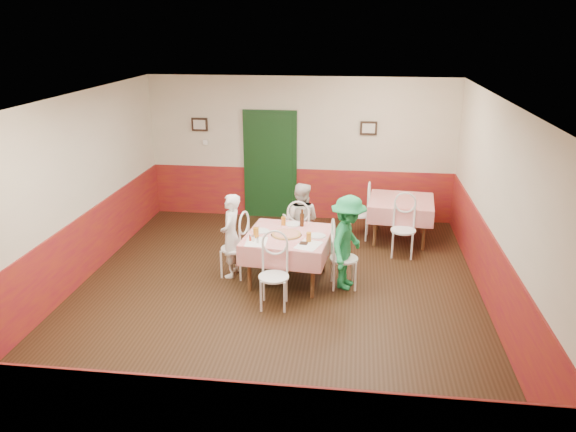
# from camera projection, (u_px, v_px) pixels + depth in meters

# --- Properties ---
(floor) EXTENTS (7.00, 7.00, 0.00)m
(floor) POSITION_uv_depth(u_px,v_px,m) (275.00, 295.00, 8.18)
(floor) COLOR black
(floor) RESTS_ON ground
(ceiling) EXTENTS (7.00, 7.00, 0.00)m
(ceiling) POSITION_uv_depth(u_px,v_px,m) (274.00, 100.00, 7.26)
(ceiling) COLOR white
(ceiling) RESTS_ON back_wall
(back_wall) EXTENTS (6.00, 0.10, 2.80)m
(back_wall) POSITION_uv_depth(u_px,v_px,m) (301.00, 149.00, 11.00)
(back_wall) COLOR beige
(back_wall) RESTS_ON ground
(front_wall) EXTENTS (6.00, 0.10, 2.80)m
(front_wall) POSITION_uv_depth(u_px,v_px,m) (210.00, 338.00, 4.44)
(front_wall) COLOR beige
(front_wall) RESTS_ON ground
(left_wall) EXTENTS (0.10, 7.00, 2.80)m
(left_wall) POSITION_uv_depth(u_px,v_px,m) (69.00, 195.00, 8.07)
(left_wall) COLOR beige
(left_wall) RESTS_ON ground
(right_wall) EXTENTS (0.10, 7.00, 2.80)m
(right_wall) POSITION_uv_depth(u_px,v_px,m) (500.00, 212.00, 7.37)
(right_wall) COLOR beige
(right_wall) RESTS_ON ground
(wainscot_back) EXTENTS (6.00, 0.03, 1.00)m
(wainscot_back) POSITION_uv_depth(u_px,v_px,m) (300.00, 193.00, 11.28)
(wainscot_back) COLOR maroon
(wainscot_back) RESTS_ON ground
(wainscot_front) EXTENTS (6.00, 0.03, 1.00)m
(wainscot_front) POSITION_uv_depth(u_px,v_px,m) (216.00, 430.00, 4.75)
(wainscot_front) COLOR maroon
(wainscot_front) RESTS_ON ground
(wainscot_left) EXTENTS (0.03, 7.00, 1.00)m
(wainscot_left) POSITION_uv_depth(u_px,v_px,m) (77.00, 253.00, 8.36)
(wainscot_left) COLOR maroon
(wainscot_left) RESTS_ON ground
(wainscot_right) EXTENTS (0.03, 7.00, 1.00)m
(wainscot_right) POSITION_uv_depth(u_px,v_px,m) (491.00, 274.00, 7.66)
(wainscot_right) COLOR maroon
(wainscot_right) RESTS_ON ground
(door) EXTENTS (0.96, 0.06, 2.10)m
(door) POSITION_uv_depth(u_px,v_px,m) (270.00, 166.00, 11.14)
(door) COLOR black
(door) RESTS_ON ground
(picture_left) EXTENTS (0.32, 0.03, 0.26)m
(picture_left) POSITION_uv_depth(u_px,v_px,m) (200.00, 124.00, 11.04)
(picture_left) COLOR black
(picture_left) RESTS_ON back_wall
(picture_right) EXTENTS (0.32, 0.03, 0.26)m
(picture_right) POSITION_uv_depth(u_px,v_px,m) (369.00, 128.00, 10.65)
(picture_right) COLOR black
(picture_right) RESTS_ON back_wall
(thermostat) EXTENTS (0.10, 0.03, 0.10)m
(thermostat) POSITION_uv_depth(u_px,v_px,m) (205.00, 142.00, 11.14)
(thermostat) COLOR white
(thermostat) RESTS_ON back_wall
(main_table) EXTENTS (1.34, 1.34, 0.77)m
(main_table) POSITION_uv_depth(u_px,v_px,m) (288.00, 258.00, 8.50)
(main_table) COLOR red
(main_table) RESTS_ON ground
(second_table) EXTENTS (1.22, 1.22, 0.77)m
(second_table) POSITION_uv_depth(u_px,v_px,m) (400.00, 220.00, 10.13)
(second_table) COLOR red
(second_table) RESTS_ON ground
(chair_left) EXTENTS (0.49, 0.49, 0.90)m
(chair_left) POSITION_uv_depth(u_px,v_px,m) (235.00, 249.00, 8.66)
(chair_left) COLOR white
(chair_left) RESTS_ON ground
(chair_right) EXTENTS (0.47, 0.47, 0.90)m
(chair_right) POSITION_uv_depth(u_px,v_px,m) (344.00, 259.00, 8.29)
(chair_right) COLOR white
(chair_right) RESTS_ON ground
(chair_far) EXTENTS (0.44, 0.44, 0.90)m
(chair_far) POSITION_uv_depth(u_px,v_px,m) (300.00, 234.00, 9.26)
(chair_far) COLOR white
(chair_far) RESTS_ON ground
(chair_near) EXTENTS (0.44, 0.44, 0.90)m
(chair_near) POSITION_uv_depth(u_px,v_px,m) (274.00, 277.00, 7.70)
(chair_near) COLOR white
(chair_near) RESTS_ON ground
(chair_second_a) EXTENTS (0.46, 0.46, 0.90)m
(chair_second_a) POSITION_uv_depth(u_px,v_px,m) (359.00, 214.00, 10.20)
(chair_second_a) COLOR white
(chair_second_a) RESTS_ON ground
(chair_second_b) EXTENTS (0.46, 0.46, 0.90)m
(chair_second_b) POSITION_uv_depth(u_px,v_px,m) (403.00, 231.00, 9.41)
(chair_second_b) COLOR white
(chair_second_b) RESTS_ON ground
(pizza) EXTENTS (0.47, 0.47, 0.03)m
(pizza) POSITION_uv_depth(u_px,v_px,m) (286.00, 234.00, 8.33)
(pizza) COLOR #B74723
(pizza) RESTS_ON main_table
(plate_left) EXTENTS (0.28, 0.28, 0.01)m
(plate_left) POSITION_uv_depth(u_px,v_px,m) (261.00, 231.00, 8.49)
(plate_left) COLOR white
(plate_left) RESTS_ON main_table
(plate_right) EXTENTS (0.28, 0.28, 0.01)m
(plate_right) POSITION_uv_depth(u_px,v_px,m) (317.00, 236.00, 8.30)
(plate_right) COLOR white
(plate_right) RESTS_ON main_table
(plate_far) EXTENTS (0.28, 0.28, 0.01)m
(plate_far) POSITION_uv_depth(u_px,v_px,m) (293.00, 224.00, 8.78)
(plate_far) COLOR white
(plate_far) RESTS_ON main_table
(glass_a) EXTENTS (0.09, 0.09, 0.15)m
(glass_a) POSITION_uv_depth(u_px,v_px,m) (256.00, 233.00, 8.22)
(glass_a) COLOR #BF7219
(glass_a) RESTS_ON main_table
(glass_b) EXTENTS (0.08, 0.08, 0.14)m
(glass_b) POSITION_uv_depth(u_px,v_px,m) (309.00, 237.00, 8.08)
(glass_b) COLOR #BF7219
(glass_b) RESTS_ON main_table
(glass_c) EXTENTS (0.08, 0.08, 0.13)m
(glass_c) POSITION_uv_depth(u_px,v_px,m) (283.00, 221.00, 8.74)
(glass_c) COLOR #BF7219
(glass_c) RESTS_ON main_table
(beer_bottle) EXTENTS (0.07, 0.07, 0.24)m
(beer_bottle) POSITION_uv_depth(u_px,v_px,m) (302.00, 219.00, 8.68)
(beer_bottle) COLOR #381C0A
(beer_bottle) RESTS_ON main_table
(shaker_a) EXTENTS (0.04, 0.04, 0.09)m
(shaker_a) POSITION_uv_depth(u_px,v_px,m) (253.00, 239.00, 8.09)
(shaker_a) COLOR silver
(shaker_a) RESTS_ON main_table
(shaker_b) EXTENTS (0.04, 0.04, 0.09)m
(shaker_b) POSITION_uv_depth(u_px,v_px,m) (258.00, 240.00, 8.03)
(shaker_b) COLOR silver
(shaker_b) RESTS_ON main_table
(shaker_c) EXTENTS (0.04, 0.04, 0.09)m
(shaker_c) POSITION_uv_depth(u_px,v_px,m) (250.00, 238.00, 8.11)
(shaker_c) COLOR #B23319
(shaker_c) RESTS_ON main_table
(menu_left) EXTENTS (0.31, 0.41, 0.00)m
(menu_left) POSITION_uv_depth(u_px,v_px,m) (256.00, 242.00, 8.09)
(menu_left) COLOR white
(menu_left) RESTS_ON main_table
(menu_right) EXTENTS (0.41, 0.47, 0.00)m
(menu_right) POSITION_uv_depth(u_px,v_px,m) (308.00, 245.00, 7.97)
(menu_right) COLOR white
(menu_right) RESTS_ON main_table
(wallet) EXTENTS (0.12, 0.10, 0.02)m
(wallet) POSITION_uv_depth(u_px,v_px,m) (304.00, 243.00, 8.01)
(wallet) COLOR black
(wallet) RESTS_ON main_table
(diner_left) EXTENTS (0.34, 0.49, 1.32)m
(diner_left) POSITION_uv_depth(u_px,v_px,m) (231.00, 236.00, 8.60)
(diner_left) COLOR gray
(diner_left) RESTS_ON ground
(diner_far) EXTENTS (0.70, 0.58, 1.31)m
(diner_far) POSITION_uv_depth(u_px,v_px,m) (301.00, 221.00, 9.24)
(diner_far) COLOR gray
(diner_far) RESTS_ON ground
(diner_right) EXTENTS (0.76, 1.03, 1.42)m
(diner_right) POSITION_uv_depth(u_px,v_px,m) (348.00, 243.00, 8.20)
(diner_right) COLOR gray
(diner_right) RESTS_ON ground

